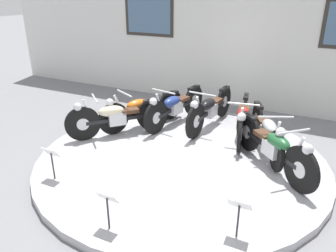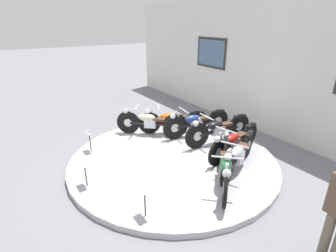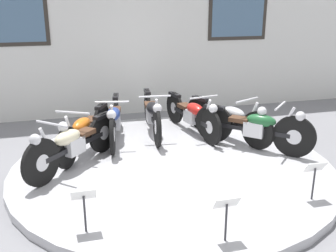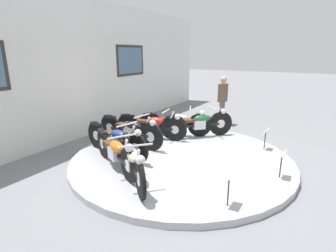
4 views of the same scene
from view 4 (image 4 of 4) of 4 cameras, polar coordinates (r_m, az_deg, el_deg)
The scene contains 14 objects.
ground_plane at distance 5.90m, azimuth 2.87°, elevation -7.61°, with size 60.00×60.00×0.00m, color slate.
display_platform at distance 5.87m, azimuth 2.88°, elevation -7.06°, with size 4.77×4.77×0.12m, color #ADADB2.
back_wall at distance 7.55m, azimuth -20.33°, elevation 11.36°, with size 14.00×0.22×3.76m.
motorcycle_cream at distance 4.70m, azimuth -7.67°, elevation -7.27°, with size 1.38×1.52×0.80m.
motorcycle_orange at distance 5.19m, azimuth -11.43°, elevation -5.27°, with size 0.96×1.78×0.79m.
motorcycle_blue at distance 5.83m, azimuth -11.19°, elevation -2.77°, with size 0.54×1.98×0.80m.
motorcycle_black at distance 6.44m, azimuth -8.15°, elevation -0.78°, with size 0.54×2.02×0.81m.
motorcycle_red at distance 6.90m, azimuth -3.44°, elevation 0.29°, with size 0.56×1.94×0.78m.
motorcycle_silver at distance 7.12m, azimuth 1.77°, elevation 0.85°, with size 0.88×1.83×0.79m.
motorcycle_green at distance 7.05m, azimuth 6.73°, elevation 0.69°, with size 1.47×1.46×0.81m.
info_placard_front_left at distance 4.02m, azimuth 13.10°, elevation -12.02°, with size 0.26×0.11×0.51m.
info_placard_front_centre at distance 5.17m, azimuth 23.50°, elevation -6.53°, with size 0.26×0.11×0.51m.
info_placard_front_right at distance 6.53m, azimuth 20.46°, elevation -1.69°, with size 0.26×0.11×0.51m.
visitor_standing at distance 8.81m, azimuth 11.80°, elevation 6.01°, with size 0.36×0.22×1.60m.
Camera 4 is at (-4.81, -2.48, 2.34)m, focal length 28.00 mm.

